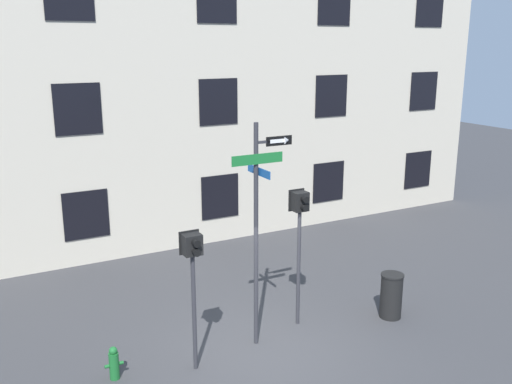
{
  "coord_description": "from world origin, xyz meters",
  "views": [
    {
      "loc": [
        -4.94,
        -8.76,
        5.95
      ],
      "look_at": [
        0.04,
        0.48,
        3.19
      ],
      "focal_mm": 40.0,
      "sensor_mm": 36.0,
      "label": 1
    }
  ],
  "objects_px": {
    "street_sign_pole": "(259,218)",
    "pedestrian_signal_left": "(193,263)",
    "trash_bin": "(391,296)",
    "pedestrian_signal_right": "(300,221)",
    "fire_hydrant": "(114,363)"
  },
  "relations": [
    {
      "from": "pedestrian_signal_left",
      "to": "street_sign_pole",
      "type": "bearing_deg",
      "value": 10.81
    },
    {
      "from": "pedestrian_signal_right",
      "to": "fire_hydrant",
      "type": "height_order",
      "value": "pedestrian_signal_right"
    },
    {
      "from": "pedestrian_signal_right",
      "to": "trash_bin",
      "type": "bearing_deg",
      "value": -19.89
    },
    {
      "from": "street_sign_pole",
      "to": "pedestrian_signal_left",
      "type": "bearing_deg",
      "value": -169.19
    },
    {
      "from": "street_sign_pole",
      "to": "pedestrian_signal_left",
      "type": "relative_size",
      "value": 1.68
    },
    {
      "from": "pedestrian_signal_left",
      "to": "fire_hydrant",
      "type": "height_order",
      "value": "pedestrian_signal_left"
    },
    {
      "from": "trash_bin",
      "to": "street_sign_pole",
      "type": "bearing_deg",
      "value": 172.56
    },
    {
      "from": "street_sign_pole",
      "to": "pedestrian_signal_left",
      "type": "distance_m",
      "value": 1.63
    },
    {
      "from": "street_sign_pole",
      "to": "fire_hydrant",
      "type": "bearing_deg",
      "value": 178.06
    },
    {
      "from": "street_sign_pole",
      "to": "pedestrian_signal_right",
      "type": "height_order",
      "value": "street_sign_pole"
    },
    {
      "from": "fire_hydrant",
      "to": "trash_bin",
      "type": "distance_m",
      "value": 6.1
    },
    {
      "from": "trash_bin",
      "to": "pedestrian_signal_right",
      "type": "bearing_deg",
      "value": 160.11
    },
    {
      "from": "street_sign_pole",
      "to": "pedestrian_signal_right",
      "type": "xyz_separation_m",
      "value": [
        1.14,
        0.31,
        -0.33
      ]
    },
    {
      "from": "pedestrian_signal_right",
      "to": "pedestrian_signal_left",
      "type": "bearing_deg",
      "value": -167.26
    },
    {
      "from": "pedestrian_signal_right",
      "to": "trash_bin",
      "type": "height_order",
      "value": "pedestrian_signal_right"
    }
  ]
}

